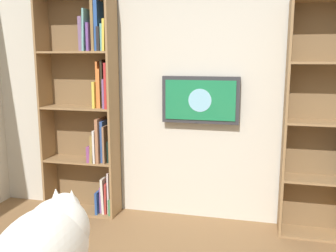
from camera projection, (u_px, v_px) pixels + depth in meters
wall_back at (199, 85)px, 3.64m from camera, size 4.52×0.06×2.70m
bookshelf_right at (88, 106)px, 3.77m from camera, size 0.77×0.28×2.22m
wall_mounted_tv at (200, 100)px, 3.58m from camera, size 0.74×0.07×0.45m
cat at (45, 250)px, 1.33m from camera, size 0.28×0.65×0.36m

